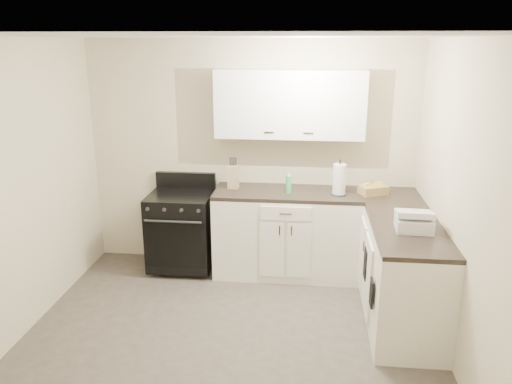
# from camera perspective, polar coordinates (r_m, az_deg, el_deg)

# --- Properties ---
(floor) EXTENTS (3.60, 3.60, 0.00)m
(floor) POSITION_cam_1_polar(r_m,az_deg,el_deg) (4.38, -3.38, -17.45)
(floor) COLOR #473F38
(floor) RESTS_ON ground
(ceiling) EXTENTS (3.60, 3.60, 0.00)m
(ceiling) POSITION_cam_1_polar(r_m,az_deg,el_deg) (3.62, -4.09, 17.35)
(ceiling) COLOR white
(ceiling) RESTS_ON wall_back
(wall_back) EXTENTS (3.60, 0.00, 3.60)m
(wall_back) POSITION_cam_1_polar(r_m,az_deg,el_deg) (5.53, -0.59, 4.18)
(wall_back) COLOR beige
(wall_back) RESTS_ON ground
(wall_right) EXTENTS (0.00, 3.60, 3.60)m
(wall_right) POSITION_cam_1_polar(r_m,az_deg,el_deg) (3.94, 23.07, -2.51)
(wall_right) COLOR beige
(wall_right) RESTS_ON ground
(wall_left) EXTENTS (0.00, 3.60, 3.60)m
(wall_left) POSITION_cam_1_polar(r_m,az_deg,el_deg) (4.48, -27.05, -0.80)
(wall_left) COLOR beige
(wall_left) RESTS_ON ground
(wall_front) EXTENTS (3.60, 0.00, 3.60)m
(wall_front) POSITION_cam_1_polar(r_m,az_deg,el_deg) (2.23, -11.75, -16.62)
(wall_front) COLOR beige
(wall_front) RESTS_ON ground
(base_cabinets_back) EXTENTS (1.55, 0.60, 0.90)m
(base_cabinets_back) POSITION_cam_1_polar(r_m,az_deg,el_deg) (5.45, 3.53, -4.86)
(base_cabinets_back) COLOR white
(base_cabinets_back) RESTS_ON floor
(base_cabinets_right) EXTENTS (0.60, 1.90, 0.90)m
(base_cabinets_right) POSITION_cam_1_polar(r_m,az_deg,el_deg) (4.93, 15.87, -7.96)
(base_cabinets_right) COLOR white
(base_cabinets_right) RESTS_ON floor
(countertop_back) EXTENTS (1.55, 0.60, 0.04)m
(countertop_back) POSITION_cam_1_polar(r_m,az_deg,el_deg) (5.30, 3.62, -0.13)
(countertop_back) COLOR black
(countertop_back) RESTS_ON base_cabinets_back
(countertop_right) EXTENTS (0.60, 1.90, 0.04)m
(countertop_right) POSITION_cam_1_polar(r_m,az_deg,el_deg) (4.76, 16.32, -2.81)
(countertop_right) COLOR black
(countertop_right) RESTS_ON base_cabinets_right
(upper_cabinets) EXTENTS (1.55, 0.30, 0.70)m
(upper_cabinets) POSITION_cam_1_polar(r_m,az_deg,el_deg) (5.25, 3.88, 9.99)
(upper_cabinets) COLOR white
(upper_cabinets) RESTS_ON wall_back
(stove) EXTENTS (0.68, 0.58, 0.82)m
(stove) POSITION_cam_1_polar(r_m,az_deg,el_deg) (5.59, -8.53, -4.35)
(stove) COLOR black
(stove) RESTS_ON floor
(knife_block) EXTENTS (0.12, 0.11, 0.25)m
(knife_block) POSITION_cam_1_polar(r_m,az_deg,el_deg) (5.37, -2.62, 1.75)
(knife_block) COLOR tan
(knife_block) RESTS_ON countertop_back
(paper_towel) EXTENTS (0.15, 0.15, 0.32)m
(paper_towel) POSITION_cam_1_polar(r_m,az_deg,el_deg) (5.21, 9.50, 1.43)
(paper_towel) COLOR white
(paper_towel) RESTS_ON countertop_back
(soap_bottle) EXTENTS (0.08, 0.08, 0.18)m
(soap_bottle) POSITION_cam_1_polar(r_m,az_deg,el_deg) (5.22, 3.76, 0.88)
(soap_bottle) COLOR #46B762
(soap_bottle) RESTS_ON countertop_back
(wicker_basket) EXTENTS (0.32, 0.28, 0.09)m
(wicker_basket) POSITION_cam_1_polar(r_m,az_deg,el_deg) (5.32, 13.23, 0.25)
(wicker_basket) COLOR tan
(wicker_basket) RESTS_ON countertop_right
(countertop_grill) EXTENTS (0.31, 0.29, 0.11)m
(countertop_grill) POSITION_cam_1_polar(r_m,az_deg,el_deg) (4.41, 17.59, -3.47)
(countertop_grill) COLOR white
(countertop_grill) RESTS_ON countertop_right
(glass_jar) EXTENTS (0.11, 0.11, 0.15)m
(glass_jar) POSITION_cam_1_polar(r_m,az_deg,el_deg) (4.44, 17.72, -3.02)
(glass_jar) COLOR silver
(glass_jar) RESTS_ON countertop_right
(oven_mitt_near) EXTENTS (0.02, 0.13, 0.23)m
(oven_mitt_near) POSITION_cam_1_polar(r_m,az_deg,el_deg) (4.25, 13.07, -11.17)
(oven_mitt_near) COLOR black
(oven_mitt_near) RESTS_ON base_cabinets_right
(oven_mitt_far) EXTENTS (0.02, 0.16, 0.28)m
(oven_mitt_far) POSITION_cam_1_polar(r_m,az_deg,el_deg) (4.66, 12.43, -8.02)
(oven_mitt_far) COLOR black
(oven_mitt_far) RESTS_ON base_cabinets_right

